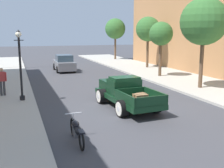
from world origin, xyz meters
TOP-DOWN VIEW (x-y plane):
  - ground_plane at (0.00, 0.00)m, footprint 140.00×140.00m
  - hotrod_truck_dark_green at (-0.11, 0.22)m, footprint 2.37×5.01m
  - motorcycle_parked at (-3.53, -3.65)m, footprint 0.62×2.12m
  - car_background_grey at (-0.78, 14.83)m, footprint 1.93×4.33m
  - pedestrian_sidewalk_left at (-6.23, 4.47)m, footprint 0.53×0.22m
  - street_lamp_near at (-5.18, 2.88)m, footprint 0.50×0.32m
  - street_tree_nearest at (6.38, 2.50)m, footprint 3.11×3.11m
  - street_tree_second at (6.33, 7.96)m, footprint 2.01×2.01m
  - street_tree_third at (8.04, 13.73)m, footprint 2.60×2.60m
  - street_tree_farthest at (7.98, 23.58)m, footprint 2.84×2.84m

SIDE VIEW (x-z plane):
  - ground_plane at x=0.00m, z-range 0.00..0.00m
  - motorcycle_parked at x=-3.53m, z-range -0.02..0.91m
  - hotrod_truck_dark_green at x=-0.11m, z-range -0.04..1.54m
  - car_background_grey at x=-0.78m, z-range -0.06..1.59m
  - pedestrian_sidewalk_left at x=-6.23m, z-range 0.26..1.91m
  - street_lamp_near at x=-5.18m, z-range 0.46..4.31m
  - street_tree_second at x=6.33m, z-range 1.40..6.01m
  - street_tree_third at x=8.04m, z-range 1.50..6.87m
  - street_tree_farthest at x=7.98m, z-range 1.54..7.19m
  - street_tree_nearest at x=6.38m, z-range 1.55..7.51m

